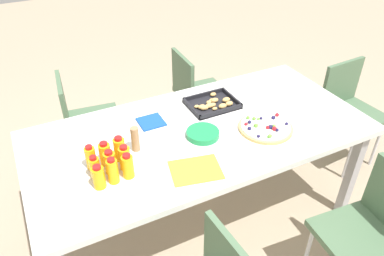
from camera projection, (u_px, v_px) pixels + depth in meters
ground_plane at (199, 216)px, 2.66m from camera, size 12.00×12.00×0.00m
party_table at (200, 139)px, 2.26m from camera, size 2.03×0.98×0.75m
chair_near_right at (372, 228)px, 1.94m from camera, size 0.43×0.43×0.83m
chair_far_right at (196, 90)px, 3.13m from camera, size 0.41×0.41×0.83m
chair_far_left at (84, 118)px, 2.79m from camera, size 0.44×0.44×0.83m
chair_end at (349, 106)px, 2.93m from camera, size 0.42×0.42×0.83m
juice_bottle_0 at (99, 177)px, 1.80m from camera, size 0.06×0.06×0.13m
juice_bottle_1 at (113, 171)px, 1.82m from camera, size 0.06×0.06×0.15m
juice_bottle_2 at (128, 166)px, 1.86m from camera, size 0.06×0.06×0.14m
juice_bottle_3 at (95, 168)px, 1.86m from camera, size 0.05×0.05×0.13m
juice_bottle_4 at (110, 162)px, 1.89m from camera, size 0.06×0.06×0.13m
juice_bottle_5 at (125, 158)px, 1.91m from camera, size 0.06×0.06×0.14m
juice_bottle_6 at (91, 158)px, 1.91m from camera, size 0.05×0.05×0.14m
juice_bottle_7 at (105, 154)px, 1.94m from camera, size 0.06×0.06×0.14m
juice_bottle_8 at (120, 149)px, 1.97m from camera, size 0.06×0.06×0.14m
fruit_pizza at (265, 127)px, 2.22m from camera, size 0.32×0.32×0.05m
snack_tray at (213, 104)px, 2.44m from camera, size 0.31×0.25×0.04m
plate_stack at (203, 134)px, 2.16m from camera, size 0.19×0.19×0.03m
napkin_stack at (151, 122)px, 2.29m from camera, size 0.15×0.15×0.01m
cardboard_tube at (135, 139)px, 2.03m from camera, size 0.04×0.04×0.15m
paper_folder at (196, 170)px, 1.93m from camera, size 0.30×0.25×0.01m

